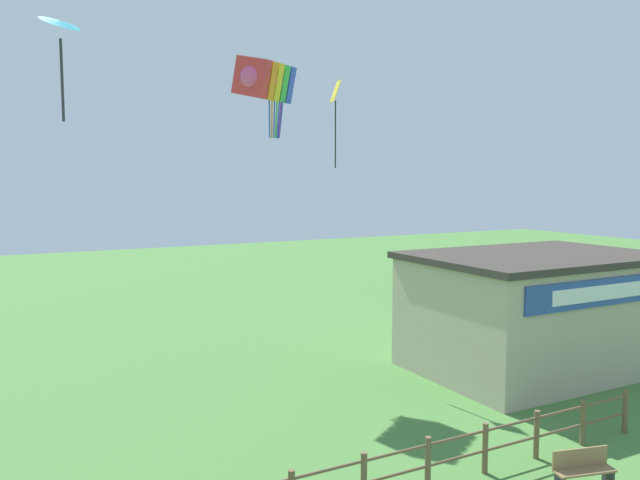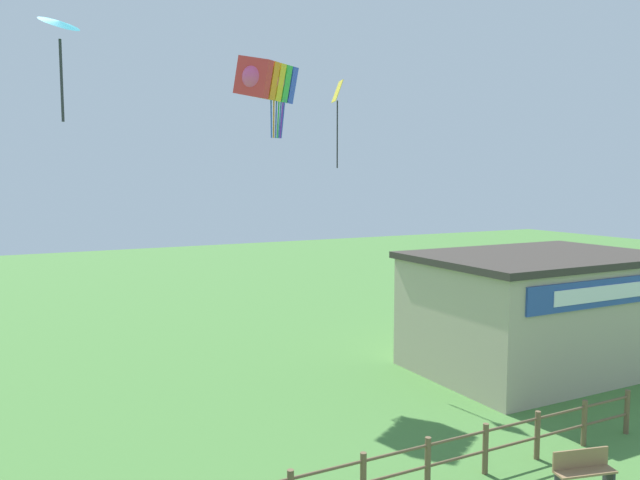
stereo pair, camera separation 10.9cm
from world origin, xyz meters
The scene contains 6 objects.
wooden_fence centered at (0.00, 6.71, 0.69)m, with size 17.22×0.14×1.24m.
seaside_building centered at (10.92, 12.23, 2.17)m, with size 9.03×6.24×4.31m.
park_bench_by_building centered at (4.87, 5.11, 0.47)m, with size 1.48×0.74×0.89m.
kite_rainbow_parafoil centered at (2.37, 17.54, 10.66)m, with size 2.87×2.62×2.91m.
kite_cyan_delta centered at (-5.56, 8.06, 9.69)m, with size 0.94×0.92×1.91m.
kite_yellow_diamond centered at (4.91, 16.72, 9.72)m, with size 0.46×0.67×3.28m.
Camera 1 is at (-6.80, -4.11, 7.03)m, focal length 35.00 mm.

